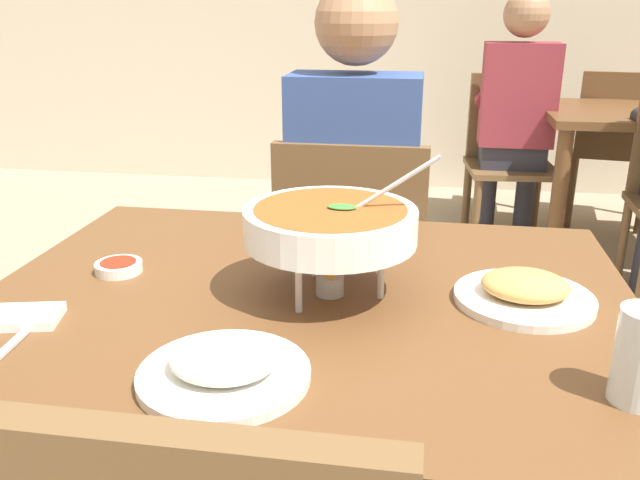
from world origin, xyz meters
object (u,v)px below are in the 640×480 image
Objects in this scene: rice_plate at (224,367)px; chair_bg_window at (613,140)px; appetizer_plate at (525,292)px; sauce_dish at (119,267)px; chair_bg_middle at (509,150)px; chair_diner_main at (352,268)px; dining_table_main at (307,351)px; chair_bg_corner at (521,136)px; patron_bg_middle at (516,109)px; diner_main at (355,188)px; curry_bowl at (330,226)px.

rice_plate is 0.27× the size of chair_bg_window.
chair_bg_window reaches higher than appetizer_plate.
sauce_dish is at bearing 178.80° from appetizer_plate.
chair_bg_window is at bearing 31.43° from chair_bg_middle.
chair_diner_main is 1.88m from chair_bg_middle.
appetizer_plate is at bearing 4.17° from dining_table_main.
dining_table_main is at bearing -175.83° from appetizer_plate.
chair_bg_corner is 0.61m from patron_bg_middle.
diner_main is 1.07m from rice_plate.
sauce_dish is at bearing -117.24° from diner_main.
chair_diner_main is 1.00× the size of chair_bg_corner.
diner_main reaches higher than appetizer_plate.
curry_bowl is at bearing 71.40° from rice_plate.
chair_bg_window is at bearing -8.06° from chair_bg_corner.
chair_diner_main is at bearing -108.65° from chair_bg_corner.
rice_plate reaches higher than dining_table_main.
diner_main is at bearing -109.92° from chair_bg_middle.
sauce_dish is (-0.76, 0.02, -0.01)m from appetizer_plate.
patron_bg_middle is (0.63, 1.64, 0.00)m from diner_main.
chair_diner_main is 2.48m from chair_bg_window.
diner_main is (0.00, 0.78, 0.10)m from dining_table_main.
dining_table_main is 0.75m from chair_diner_main.
appetizer_plate is 3.01m from chair_bg_window.
sauce_dish is 2.68m from chair_bg_middle.
chair_bg_middle is (0.25, 2.49, -0.27)m from appetizer_plate.
diner_main reaches higher than chair_diner_main.
rice_plate reaches higher than sauce_dish.
sauce_dish is 3.14m from chair_bg_corner.
diner_main is 0.84m from appetizer_plate.
dining_table_main is at bearing -104.08° from chair_bg_middle.
curry_bowl is at bearing -112.64° from chair_bg_window.
curry_bowl is 1.39× the size of appetizer_plate.
sauce_dish is 0.10× the size of chair_bg_corner.
chair_bg_middle is 0.26m from patron_bg_middle.
sauce_dish is (-0.38, -0.70, 0.26)m from chair_diner_main.
appetizer_plate is (0.38, -0.75, 0.03)m from diner_main.
chair_diner_main is 0.84m from sauce_dish.
chair_bg_corner is (0.75, 2.19, -0.24)m from diner_main.
chair_diner_main and chair_bg_middle have the same top height.
diner_main is at bearing -111.19° from patron_bg_middle.
appetizer_plate is 2.67× the size of sauce_dish.
chair_bg_window is at bearing 38.18° from patron_bg_middle.
appetizer_plate is 0.76m from sauce_dish.
diner_main is 5.46× the size of appetizer_plate.
diner_main is 1.46× the size of chair_bg_corner.
chair_diner_main is at bearing 90.00° from dining_table_main.
curry_bowl is at bearing -86.91° from diner_main.
appetizer_plate is at bearing -96.13° from patron_bg_middle.
rice_plate is (-0.06, -0.30, 0.13)m from dining_table_main.
patron_bg_middle reaches higher than chair_diner_main.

